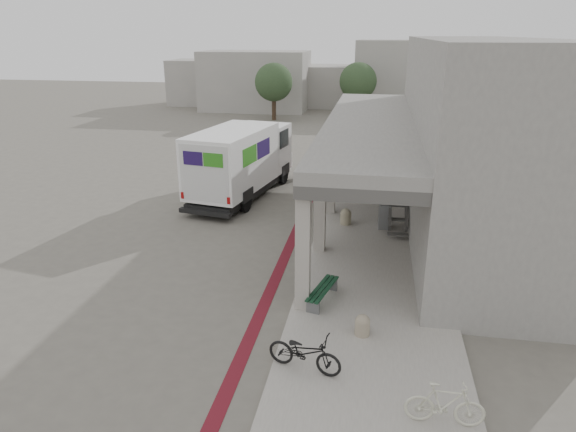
% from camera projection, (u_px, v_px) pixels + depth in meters
% --- Properties ---
extents(ground, '(120.00, 120.00, 0.00)m').
position_uv_depth(ground, '(257.00, 254.00, 17.67)').
color(ground, '#625C54').
rests_on(ground, ground).
extents(bike_lane_stripe, '(0.35, 40.00, 0.01)m').
position_uv_depth(bike_lane_stripe, '(295.00, 234.00, 19.36)').
color(bike_lane_stripe, maroon).
rests_on(bike_lane_stripe, ground).
extents(sidewalk, '(4.40, 28.00, 0.12)m').
position_uv_depth(sidewalk, '(374.00, 261.00, 17.00)').
color(sidewalk, gray).
rests_on(sidewalk, ground).
extents(transit_building, '(7.60, 17.00, 7.00)m').
position_uv_depth(transit_building, '(456.00, 138.00, 19.59)').
color(transit_building, gray).
rests_on(transit_building, ground).
extents(distant_backdrop, '(28.00, 10.00, 6.50)m').
position_uv_depth(distant_backdrop, '(311.00, 80.00, 50.48)').
color(distant_backdrop, gray).
rests_on(distant_backdrop, ground).
extents(tree_left, '(3.20, 3.20, 4.80)m').
position_uv_depth(tree_left, '(274.00, 82.00, 43.36)').
color(tree_left, '#38281C').
rests_on(tree_left, ground).
extents(tree_mid, '(3.20, 3.20, 4.80)m').
position_uv_depth(tree_mid, '(358.00, 82.00, 44.08)').
color(tree_mid, '#38281C').
rests_on(tree_mid, ground).
extents(tree_right, '(3.20, 3.20, 4.80)m').
position_uv_depth(tree_right, '(456.00, 84.00, 41.87)').
color(tree_right, '#38281C').
rests_on(tree_right, ground).
extents(fedex_truck, '(3.56, 7.83, 3.22)m').
position_uv_depth(fedex_truck, '(242.00, 160.00, 23.38)').
color(fedex_truck, black).
rests_on(fedex_truck, ground).
extents(bench, '(0.78, 1.76, 0.40)m').
position_uv_depth(bench, '(323.00, 292.00, 14.25)').
color(bench, slate).
rests_on(bench, sidewalk).
extents(bollard_near, '(0.37, 0.37, 0.56)m').
position_uv_depth(bollard_near, '(362.00, 325.00, 12.65)').
color(bollard_near, gray).
rests_on(bollard_near, sidewalk).
extents(bollard_far, '(0.42, 0.42, 0.63)m').
position_uv_depth(bollard_far, '(346.00, 216.00, 19.97)').
color(bollard_far, '#9D9478').
rests_on(bollard_far, sidewalk).
extents(utility_cabinet, '(0.45, 0.58, 0.94)m').
position_uv_depth(utility_cabinet, '(384.00, 216.00, 19.59)').
color(utility_cabinet, gray).
rests_on(utility_cabinet, sidewalk).
extents(bicycle_black, '(1.81, 1.00, 0.90)m').
position_uv_depth(bicycle_black, '(305.00, 352.00, 11.28)').
color(bicycle_black, black).
rests_on(bicycle_black, sidewalk).
extents(bicycle_cream, '(1.52, 0.44, 0.91)m').
position_uv_depth(bicycle_cream, '(445.00, 404.00, 9.69)').
color(bicycle_cream, beige).
rests_on(bicycle_cream, sidewalk).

